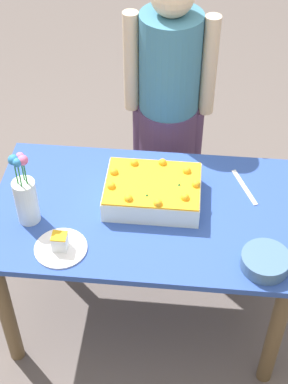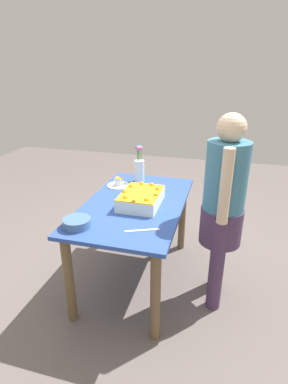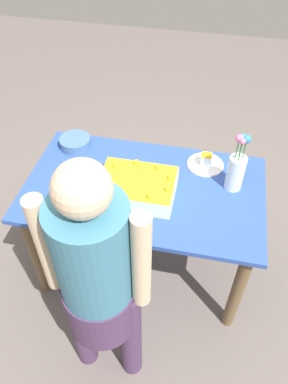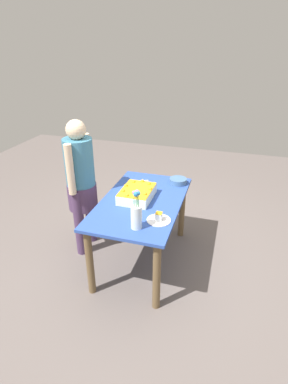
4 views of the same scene
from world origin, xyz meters
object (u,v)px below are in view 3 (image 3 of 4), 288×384
Objects in this scene: serving_plate_with_slice at (206,162)px; fruit_bowl at (75,142)px; cake_knife at (60,198)px; flower_vase at (236,169)px; sheet_cake at (137,186)px; person_standing at (97,281)px.

serving_plate_with_slice is 1.12× the size of fruit_bowl.
fruit_bowl is at bearing 164.79° from cake_knife.
sheet_cake is at bearing 17.66° from flower_vase.
serving_plate_with_slice is 0.25m from flower_vase.
flower_vase is 1.84× the size of fruit_bowl.
flower_vase is at bearing 170.47° from fruit_bowl.
flower_vase is (-0.16, 0.15, 0.11)m from serving_plate_with_slice.
flower_vase is 0.24× the size of person_standing.
fruit_bowl is at bearing -9.53° from flower_vase.
flower_vase is at bearing -33.97° from person_standing.
cake_knife is 0.45m from fruit_bowl.
serving_plate_with_slice is 0.14× the size of person_standing.
flower_vase reaches higher than fruit_bowl.
person_standing is (-0.44, 0.96, 0.08)m from fruit_bowl.
sheet_cake is at bearing 145.12° from fruit_bowl.
cake_knife is at bearing 30.21° from serving_plate_with_slice.
sheet_cake is 2.13× the size of fruit_bowl.
flower_vase is 0.96m from person_standing.
cake_knife is (0.75, 0.43, -0.02)m from serving_plate_with_slice.
fruit_bowl is 0.13× the size of person_standing.
fruit_bowl is (0.07, -0.45, 0.03)m from cake_knife.
flower_vase reaches higher than sheet_cake.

